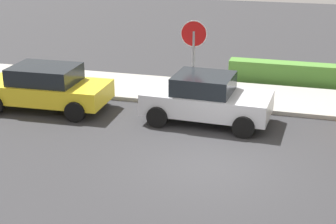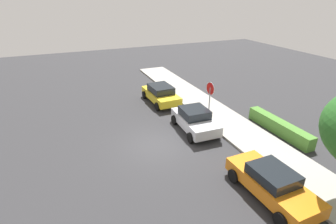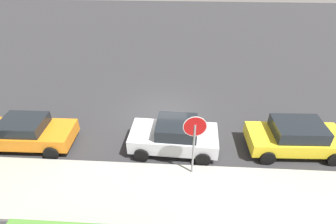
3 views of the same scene
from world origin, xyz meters
TOP-DOWN VIEW (x-y plane):
  - ground_plane at (0.00, 0.00)m, footprint 60.00×60.00m
  - sidewalk_curb at (0.00, 5.45)m, footprint 32.00×2.86m
  - stop_sign at (-1.47, 4.37)m, footprint 0.86×0.09m
  - parked_car_silver at (-0.70, 2.87)m, footprint 3.88×2.16m
  - parked_car_yellow at (-5.98, 2.64)m, footprint 4.13×2.12m
  - parked_car_orange at (5.97, 2.99)m, footprint 4.28×1.99m

SIDE VIEW (x-z plane):
  - ground_plane at x=0.00m, z-range 0.00..0.00m
  - sidewalk_curb at x=0.00m, z-range 0.00..0.14m
  - parked_car_orange at x=5.97m, z-range 0.02..1.40m
  - parked_car_yellow at x=-5.98m, z-range 0.02..1.46m
  - parked_car_silver at x=-0.70m, z-range 0.00..1.48m
  - stop_sign at x=-1.47m, z-range 0.56..3.39m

